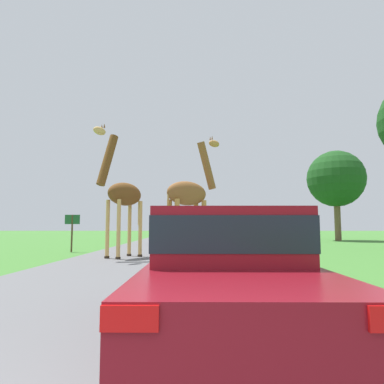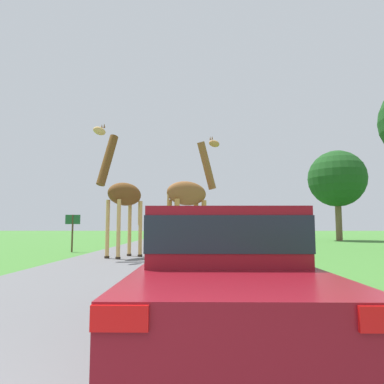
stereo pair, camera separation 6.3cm
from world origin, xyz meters
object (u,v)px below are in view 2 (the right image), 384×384
object	(u,v)px
giraffe_companion	(122,193)
car_queue_right	(176,231)
giraffe_near_road	(190,197)
sign_post	(73,226)
car_lead_maroon	(221,265)
car_far_ahead	(224,236)
car_queue_left	(176,233)
tree_left_edge	(337,179)

from	to	relation	value
giraffe_companion	car_queue_right	size ratio (longest dim) A/B	1.05
giraffe_near_road	sign_post	distance (m)	6.16
car_lead_maroon	car_queue_right	world-z (taller)	car_lead_maroon
car_far_ahead	giraffe_companion	bearing A→B (deg)	-134.97
giraffe_companion	car_far_ahead	distance (m)	6.40
car_queue_left	car_far_ahead	world-z (taller)	car_queue_left
giraffe_near_road	car_queue_right	distance (m)	18.01
giraffe_near_road	car_lead_maroon	world-z (taller)	giraffe_near_road
car_queue_right	giraffe_companion	bearing A→B (deg)	-93.31
car_lead_maroon	car_queue_right	size ratio (longest dim) A/B	1.00
car_queue_right	tree_left_edge	world-z (taller)	tree_left_edge
giraffe_near_road	sign_post	size ratio (longest dim) A/B	2.92
giraffe_near_road	giraffe_companion	size ratio (longest dim) A/B	1.01
tree_left_edge	car_queue_right	bearing A→B (deg)	166.46
car_lead_maroon	car_queue_right	bearing A→B (deg)	94.52
car_far_ahead	sign_post	size ratio (longest dim) A/B	2.68
car_queue_left	car_far_ahead	size ratio (longest dim) A/B	0.85
car_lead_maroon	car_queue_left	bearing A→B (deg)	95.05
car_far_ahead	tree_left_edge	size ratio (longest dim) A/B	0.63
sign_post	car_queue_left	bearing A→B (deg)	57.00
car_queue_right	tree_left_edge	size ratio (longest dim) A/B	0.64
car_lead_maroon	car_far_ahead	world-z (taller)	car_lead_maroon
giraffe_companion	car_queue_left	world-z (taller)	giraffe_companion
giraffe_companion	car_lead_maroon	world-z (taller)	giraffe_companion
giraffe_near_road	tree_left_edge	xyz separation A→B (m)	(11.99, 14.59, 2.70)
giraffe_near_road	car_far_ahead	xyz separation A→B (m)	(1.67, 3.86, -1.70)
car_lead_maroon	car_far_ahead	size ratio (longest dim) A/B	1.02
car_far_ahead	car_queue_right	bearing A→B (deg)	103.17
sign_post	giraffe_companion	bearing A→B (deg)	-43.66
car_lead_maroon	car_queue_left	size ratio (longest dim) A/B	1.19
car_lead_maroon	car_far_ahead	xyz separation A→B (m)	(1.11, 13.41, -0.06)
car_far_ahead	tree_left_edge	world-z (taller)	tree_left_edge
car_far_ahead	sign_post	world-z (taller)	sign_post
tree_left_edge	sign_post	world-z (taller)	tree_left_edge
car_lead_maroon	car_queue_left	distance (m)	18.84
giraffe_companion	car_queue_left	bearing A→B (deg)	-66.97
tree_left_edge	car_lead_maroon	bearing A→B (deg)	-115.32
car_queue_right	car_lead_maroon	bearing A→B (deg)	-85.48
car_queue_left	sign_post	xyz separation A→B (m)	(-4.49, -6.91, 0.45)
giraffe_companion	car_queue_left	size ratio (longest dim) A/B	1.26
sign_post	car_lead_maroon	bearing A→B (deg)	-62.60
giraffe_near_road	tree_left_edge	size ratio (longest dim) A/B	0.68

